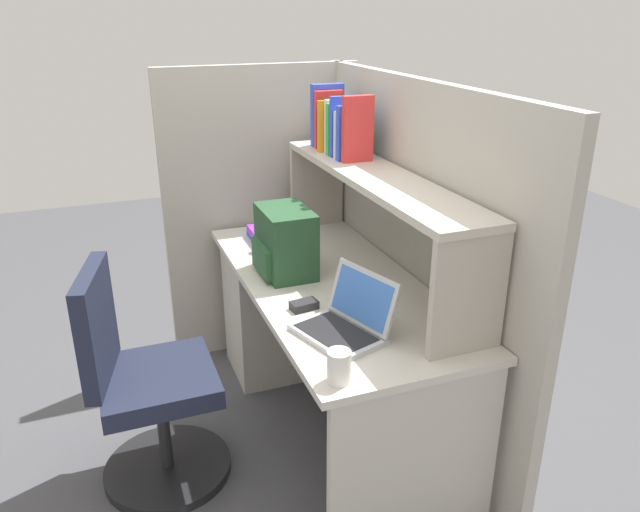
{
  "coord_description": "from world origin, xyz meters",
  "views": [
    {
      "loc": [
        2.21,
        -0.9,
        1.82
      ],
      "look_at": [
        0.0,
        -0.05,
        0.85
      ],
      "focal_mm": 34.52,
      "sensor_mm": 36.0,
      "label": 1
    }
  ],
  "objects_px": {
    "computer_mouse": "(304,305)",
    "office_chair": "(145,394)",
    "backpack": "(284,242)",
    "laptop": "(347,320)",
    "paper_cup": "(339,367)"
  },
  "relations": [
    {
      "from": "computer_mouse",
      "to": "office_chair",
      "type": "xyz_separation_m",
      "value": [
        -0.15,
        -0.62,
        -0.35
      ]
    },
    {
      "from": "office_chair",
      "to": "backpack",
      "type": "bearing_deg",
      "value": -59.1
    },
    {
      "from": "office_chair",
      "to": "laptop",
      "type": "bearing_deg",
      "value": -105.52
    },
    {
      "from": "backpack",
      "to": "paper_cup",
      "type": "distance_m",
      "value": 0.87
    },
    {
      "from": "paper_cup",
      "to": "computer_mouse",
      "type": "bearing_deg",
      "value": 172.72
    },
    {
      "from": "office_chair",
      "to": "computer_mouse",
      "type": "bearing_deg",
      "value": -90.46
    },
    {
      "from": "laptop",
      "to": "computer_mouse",
      "type": "height_order",
      "value": "laptop"
    },
    {
      "from": "laptop",
      "to": "computer_mouse",
      "type": "relative_size",
      "value": 3.61
    },
    {
      "from": "laptop",
      "to": "backpack",
      "type": "relative_size",
      "value": 1.25
    },
    {
      "from": "backpack",
      "to": "computer_mouse",
      "type": "bearing_deg",
      "value": -6.27
    },
    {
      "from": "computer_mouse",
      "to": "paper_cup",
      "type": "relative_size",
      "value": 0.97
    },
    {
      "from": "laptop",
      "to": "paper_cup",
      "type": "relative_size",
      "value": 3.51
    },
    {
      "from": "paper_cup",
      "to": "laptop",
      "type": "bearing_deg",
      "value": 152.08
    },
    {
      "from": "computer_mouse",
      "to": "paper_cup",
      "type": "distance_m",
      "value": 0.51
    },
    {
      "from": "laptop",
      "to": "office_chair",
      "type": "relative_size",
      "value": 0.4
    }
  ]
}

